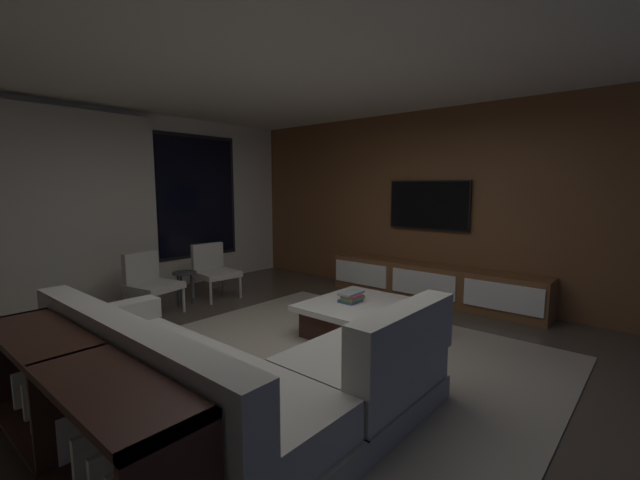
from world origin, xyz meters
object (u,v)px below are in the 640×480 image
object	(u,v)px
coffee_table	(364,319)
media_console	(433,284)
book_stack_on_coffee_table	(351,297)
sectional_couch	(229,381)
side_stool	(184,278)
mounted_tv	(428,205)
console_table_behind_couch	(73,411)
accent_chair_near_window	(213,268)
accent_chair_by_curtain	(149,280)

from	to	relation	value
coffee_table	media_console	size ratio (longest dim) A/B	0.37
book_stack_on_coffee_table	media_console	xyz separation A→B (m)	(1.80, -0.10, -0.16)
sectional_couch	side_stool	bearing A→B (deg)	64.27
mounted_tv	side_stool	bearing A→B (deg)	137.83
book_stack_on_coffee_table	media_console	size ratio (longest dim) A/B	0.09
console_table_behind_couch	side_stool	bearing A→B (deg)	49.63
side_stool	console_table_behind_couch	xyz separation A→B (m)	(-2.25, -2.65, 0.04)
accent_chair_near_window	book_stack_on_coffee_table	bearing A→B (deg)	-88.26
media_console	console_table_behind_couch	xyz separation A→B (m)	(-4.62, -0.14, 0.17)
book_stack_on_coffee_table	accent_chair_near_window	size ratio (longest dim) A/B	0.38
media_console	console_table_behind_couch	bearing A→B (deg)	-178.24
coffee_table	book_stack_on_coffee_table	xyz separation A→B (m)	(-0.04, 0.15, 0.23)
coffee_table	media_console	bearing A→B (deg)	1.43
sectional_couch	book_stack_on_coffee_table	xyz separation A→B (m)	(1.91, 0.37, 0.13)
book_stack_on_coffee_table	accent_chair_near_window	distance (m)	2.45
sectional_couch	media_console	xyz separation A→B (m)	(3.71, 0.27, -0.04)
side_stool	sectional_couch	bearing A→B (deg)	-115.73
sectional_couch	coffee_table	xyz separation A→B (m)	(1.95, 0.23, -0.10)
coffee_table	console_table_behind_couch	bearing A→B (deg)	-178.04
sectional_couch	mounted_tv	size ratio (longest dim) A/B	2.05
book_stack_on_coffee_table	accent_chair_by_curtain	distance (m)	2.63
accent_chair_by_curtain	mounted_tv	world-z (taller)	mounted_tv
mounted_tv	book_stack_on_coffee_table	bearing A→B (deg)	-177.22
side_stool	mounted_tv	bearing A→B (deg)	-42.17
accent_chair_by_curtain	media_console	size ratio (longest dim) A/B	0.25
sectional_couch	media_console	distance (m)	3.72
mounted_tv	console_table_behind_couch	size ratio (longest dim) A/B	0.58
sectional_couch	accent_chair_near_window	world-z (taller)	sectional_couch
sectional_couch	accent_chair_by_curtain	xyz separation A→B (m)	(0.85, 2.78, 0.14)
coffee_table	mounted_tv	size ratio (longest dim) A/B	0.95
media_console	console_table_behind_couch	size ratio (longest dim) A/B	1.48
sectional_couch	mounted_tv	world-z (taller)	mounted_tv
book_stack_on_coffee_table	mounted_tv	size ratio (longest dim) A/B	0.24
accent_chair_near_window	side_stool	size ratio (longest dim) A/B	1.70
book_stack_on_coffee_table	coffee_table	bearing A→B (deg)	-74.80
mounted_tv	sectional_couch	bearing A→B (deg)	-173.11
media_console	side_stool	bearing A→B (deg)	133.38
accent_chair_near_window	accent_chair_by_curtain	bearing A→B (deg)	-177.16
console_table_behind_couch	sectional_couch	bearing A→B (deg)	-8.15
coffee_table	mounted_tv	distance (m)	2.27
book_stack_on_coffee_table	console_table_behind_couch	distance (m)	2.84
book_stack_on_coffee_table	accent_chair_near_window	world-z (taller)	accent_chair_near_window
accent_chair_near_window	console_table_behind_couch	bearing A→B (deg)	-135.61
coffee_table	book_stack_on_coffee_table	distance (m)	0.27
media_console	coffee_table	bearing A→B (deg)	-178.57
book_stack_on_coffee_table	side_stool	bearing A→B (deg)	103.39
coffee_table	accent_chair_near_window	size ratio (longest dim) A/B	1.49
side_stool	console_table_behind_couch	bearing A→B (deg)	-130.37
accent_chair_by_curtain	sectional_couch	bearing A→B (deg)	-107.00
coffee_table	accent_chair_by_curtain	xyz separation A→B (m)	(-1.10, 2.55, 0.25)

